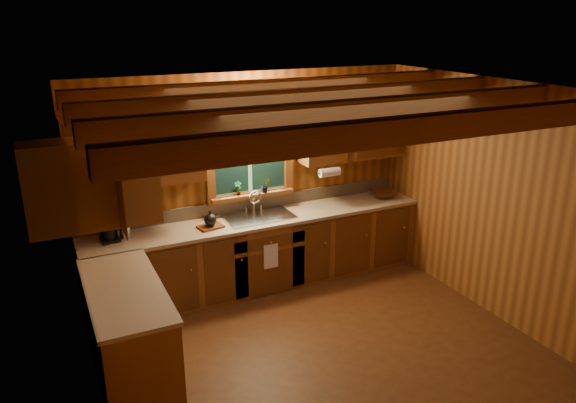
# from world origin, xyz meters

# --- Properties ---
(room) EXTENTS (4.20, 4.20, 4.20)m
(room) POSITION_xyz_m (0.00, 0.00, 1.30)
(room) COLOR #532E14
(room) RESTS_ON ground
(ceiling_beams) EXTENTS (4.20, 2.54, 0.18)m
(ceiling_beams) POSITION_xyz_m (0.00, 0.00, 2.49)
(ceiling_beams) COLOR brown
(ceiling_beams) RESTS_ON room
(base_cabinets) EXTENTS (4.20, 2.22, 0.86)m
(base_cabinets) POSITION_xyz_m (-0.49, 1.28, 0.43)
(base_cabinets) COLOR brown
(base_cabinets) RESTS_ON ground
(countertop) EXTENTS (4.20, 2.24, 0.04)m
(countertop) POSITION_xyz_m (-0.48, 1.29, 0.88)
(countertop) COLOR tan
(countertop) RESTS_ON base_cabinets
(backsplash) EXTENTS (4.20, 0.02, 0.16)m
(backsplash) POSITION_xyz_m (0.00, 1.89, 0.98)
(backsplash) COLOR tan
(backsplash) RESTS_ON room
(dishwasher_panel) EXTENTS (0.02, 0.60, 0.80)m
(dishwasher_panel) POSITION_xyz_m (-1.47, 0.68, 0.43)
(dishwasher_panel) COLOR white
(dishwasher_panel) RESTS_ON base_cabinets
(upper_cabinets) EXTENTS (4.19, 1.77, 0.78)m
(upper_cabinets) POSITION_xyz_m (-0.56, 1.42, 1.84)
(upper_cabinets) COLOR brown
(upper_cabinets) RESTS_ON room
(window) EXTENTS (1.12, 0.08, 1.00)m
(window) POSITION_xyz_m (0.00, 1.87, 1.53)
(window) COLOR brown
(window) RESTS_ON room
(window_sill) EXTENTS (1.06, 0.14, 0.04)m
(window_sill) POSITION_xyz_m (0.00, 1.82, 1.12)
(window_sill) COLOR brown
(window_sill) RESTS_ON room
(wall_sconce) EXTENTS (0.45, 0.21, 0.17)m
(wall_sconce) POSITION_xyz_m (0.00, 1.75, 2.16)
(wall_sconce) COLOR black
(wall_sconce) RESTS_ON room
(paper_towel_roll) EXTENTS (0.27, 0.11, 0.11)m
(paper_towel_roll) POSITION_xyz_m (0.92, 1.53, 1.37)
(paper_towel_roll) COLOR white
(paper_towel_roll) RESTS_ON upper_cabinets
(dish_towel) EXTENTS (0.18, 0.01, 0.30)m
(dish_towel) POSITION_xyz_m (0.00, 1.26, 0.52)
(dish_towel) COLOR white
(dish_towel) RESTS_ON base_cabinets
(sink) EXTENTS (0.82, 0.48, 0.43)m
(sink) POSITION_xyz_m (0.00, 1.60, 0.86)
(sink) COLOR silver
(sink) RESTS_ON countertop
(coffee_maker) EXTENTS (0.18, 0.23, 0.32)m
(coffee_maker) POSITION_xyz_m (-1.74, 1.67, 1.06)
(coffee_maker) COLOR black
(coffee_maker) RESTS_ON countertop
(utensil_crock) EXTENTS (0.12, 0.12, 0.33)m
(utensil_crock) POSITION_xyz_m (-1.57, 1.64, 0.98)
(utensil_crock) COLOR silver
(utensil_crock) RESTS_ON countertop
(cutting_board) EXTENTS (0.31, 0.24, 0.02)m
(cutting_board) POSITION_xyz_m (-0.64, 1.53, 0.91)
(cutting_board) COLOR #582F12
(cutting_board) RESTS_ON countertop
(teakettle) EXTENTS (0.14, 0.14, 0.18)m
(teakettle) POSITION_xyz_m (-0.64, 1.53, 1.00)
(teakettle) COLOR black
(teakettle) RESTS_ON cutting_board
(wicker_basket) EXTENTS (0.40, 0.40, 0.08)m
(wicker_basket) POSITION_xyz_m (1.79, 1.58, 0.94)
(wicker_basket) COLOR #48230C
(wicker_basket) RESTS_ON countertop
(potted_plant_left) EXTENTS (0.11, 0.09, 0.18)m
(potted_plant_left) POSITION_xyz_m (-0.18, 1.82, 1.23)
(potted_plant_left) COLOR #582F12
(potted_plant_left) RESTS_ON window_sill
(potted_plant_right) EXTENTS (0.11, 0.09, 0.18)m
(potted_plant_right) POSITION_xyz_m (0.16, 1.78, 1.23)
(potted_plant_right) COLOR #582F12
(potted_plant_right) RESTS_ON window_sill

